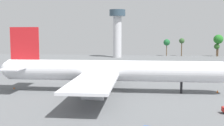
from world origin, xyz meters
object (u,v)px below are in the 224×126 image
at_px(safety_cone_tail, 14,88).
at_px(control_tower, 117,28).
at_px(cargo_airplane, 111,71).
at_px(safety_cone_nose, 217,91).

distance_m(safety_cone_tail, control_tower, 122.21).
bearing_deg(safety_cone_tail, control_tower, 78.84).
bearing_deg(safety_cone_tail, cargo_airplane, -2.14).
bearing_deg(safety_cone_nose, safety_cone_tail, -179.09).
xyz_separation_m(safety_cone_tail, control_tower, (23.33, 118.21, 20.42)).
bearing_deg(safety_cone_nose, control_tower, 108.90).
xyz_separation_m(cargo_airplane, safety_cone_nose, (32.13, 2.18, -6.05)).
height_order(safety_cone_tail, control_tower, control_tower).
xyz_separation_m(safety_cone_nose, safety_cone_tail, (-63.45, -1.01, -0.03)).
height_order(safety_cone_nose, control_tower, control_tower).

